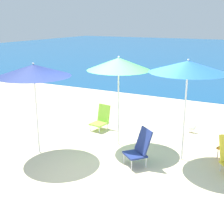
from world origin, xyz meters
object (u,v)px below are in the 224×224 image
at_px(beach_umbrella_blue, 188,67).
at_px(seagull, 191,128).
at_px(beach_umbrella_green, 119,64).
at_px(beach_umbrella_navy, 34,71).
at_px(beach_chair_lime, 101,118).
at_px(beach_chair_navy, 140,147).

xyz_separation_m(beach_umbrella_blue, seagull, (-0.24, 1.86, -1.98)).
distance_m(beach_umbrella_green, seagull, 2.96).
height_order(beach_umbrella_navy, seagull, beach_umbrella_navy).
bearing_deg(beach_chair_lime, beach_umbrella_navy, -95.13).
xyz_separation_m(beach_umbrella_green, seagull, (1.45, 1.73, -1.91)).
height_order(beach_chair_navy, seagull, beach_chair_navy).
relative_size(beach_chair_lime, seagull, 2.64).
height_order(beach_umbrella_navy, beach_chair_navy, beach_umbrella_navy).
bearing_deg(beach_chair_navy, beach_umbrella_navy, -128.63).
relative_size(beach_umbrella_blue, beach_umbrella_green, 1.02).
relative_size(beach_umbrella_navy, seagull, 8.02).
bearing_deg(beach_umbrella_blue, seagull, 97.48).
distance_m(beach_chair_lime, beach_chair_navy, 2.51).
bearing_deg(beach_umbrella_navy, beach_umbrella_green, 42.53).
xyz_separation_m(beach_umbrella_navy, seagull, (2.91, 3.07, -1.84)).
xyz_separation_m(beach_umbrella_blue, beach_umbrella_green, (-1.70, 0.13, -0.07)).
bearing_deg(beach_umbrella_navy, beach_umbrella_blue, 20.92).
height_order(beach_umbrella_blue, beach_chair_lime, beach_umbrella_blue).
bearing_deg(beach_umbrella_green, beach_chair_navy, -41.74).
height_order(beach_umbrella_navy, beach_umbrella_green, beach_umbrella_green).
bearing_deg(beach_chair_lime, beach_chair_navy, -32.69).
bearing_deg(beach_chair_navy, beach_umbrella_green, 178.04).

